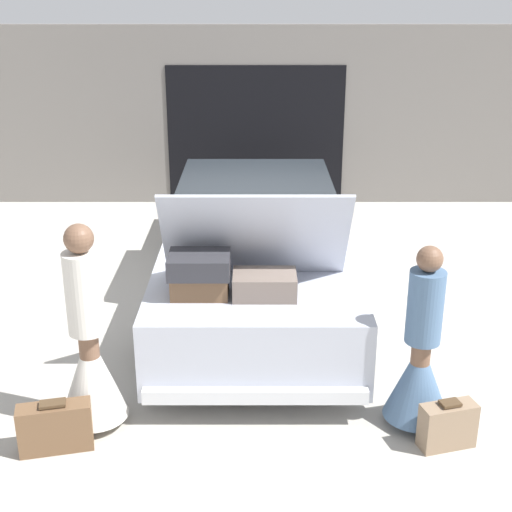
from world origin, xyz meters
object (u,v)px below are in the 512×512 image
suitcase_beside_left_person (56,427)px  suitcase_beside_right_person (448,425)px  car (256,244)px  person_right (420,363)px  person_left (90,356)px

suitcase_beside_left_person → suitcase_beside_right_person: size_ratio=1.25×
car → suitcase_beside_left_person: (-1.54, -2.95, -0.42)m
person_right → suitcase_beside_right_person: (0.18, -0.32, -0.37)m
person_right → suitcase_beside_right_person: size_ratio=3.32×
person_right → suitcase_beside_left_person: (-2.86, -0.36, -0.36)m
person_left → suitcase_beside_right_person: size_ratio=3.70×
car → person_left: 2.91m
person_left → person_right: person_left is taller
suitcase_beside_left_person → person_right: bearing=7.1°
car → suitcase_beside_right_person: bearing=-62.8°
car → suitcase_beside_left_person: car is taller
car → suitcase_beside_left_person: size_ratio=9.01×
suitcase_beside_right_person → person_right: bearing=119.2°
car → person_left: bearing=-116.8°
car → suitcase_beside_right_person: (1.50, -2.91, -0.43)m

